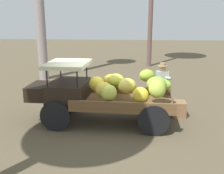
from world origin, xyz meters
name	(u,v)px	position (x,y,z in m)	size (l,w,h in m)	color
ground_plane	(102,121)	(0.00, 0.00, 0.00)	(60.00, 60.00, 0.00)	brown
truck	(99,93)	(0.08, 0.05, 0.96)	(4.56, 1.87, 1.88)	black
farmer	(162,84)	(-1.96, -1.23, 0.96)	(0.53, 0.49, 1.69)	#4A5569
wooden_crate	(179,109)	(-2.50, -0.67, 0.25)	(0.51, 0.42, 0.50)	olive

